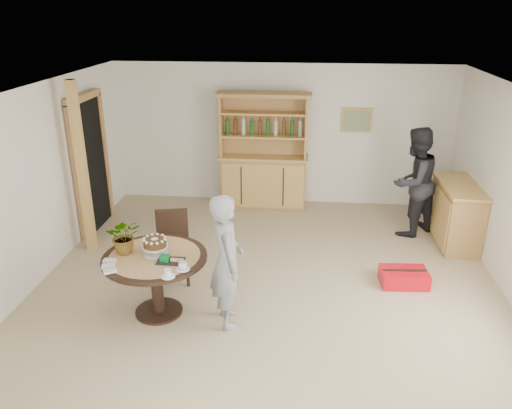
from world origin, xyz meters
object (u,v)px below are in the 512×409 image
object	(u,v)px
hutch	(264,169)
dining_chair	(173,241)
sideboard	(456,214)
teen_boy	(227,261)
red_suitcase	(404,277)
adult_person	(414,182)
dining_table	(156,268)

from	to	relation	value
hutch	dining_chair	bearing A→B (deg)	-109.34
sideboard	teen_boy	size ratio (longest dim) A/B	0.80
sideboard	red_suitcase	size ratio (longest dim) A/B	2.01
hutch	adult_person	distance (m)	2.61
sideboard	dining_table	xyz separation A→B (m)	(-3.98, -2.32, 0.13)
sideboard	hutch	bearing A→B (deg)	157.79
sideboard	dining_table	distance (m)	4.61
dining_table	adult_person	distance (m)	4.25
teen_boy	hutch	bearing A→B (deg)	-20.23
dining_chair	teen_boy	xyz separation A→B (m)	(0.87, -0.93, 0.25)
dining_table	red_suitcase	bearing A→B (deg)	17.53
teen_boy	red_suitcase	xyz separation A→B (m)	(2.16, 1.05, -0.69)
hutch	red_suitcase	bearing A→B (deg)	-51.50
sideboard	red_suitcase	distance (m)	1.71
dining_table	red_suitcase	size ratio (longest dim) A/B	1.92
dining_chair	adult_person	world-z (taller)	adult_person
dining_table	dining_chair	xyz separation A→B (m)	(-0.02, 0.83, -0.07)
red_suitcase	sideboard	bearing A→B (deg)	50.83
sideboard	adult_person	xyz separation A→B (m)	(-0.62, 0.27, 0.39)
adult_person	dining_chair	bearing A→B (deg)	-13.87
sideboard	adult_person	world-z (taller)	adult_person
dining_table	dining_chair	bearing A→B (deg)	91.26
dining_table	dining_chair	size ratio (longest dim) A/B	1.27
sideboard	dining_chair	size ratio (longest dim) A/B	1.33
dining_table	dining_chair	distance (m)	0.83
adult_person	sideboard	bearing A→B (deg)	115.11
dining_table	teen_boy	distance (m)	0.88
dining_chair	red_suitcase	xyz separation A→B (m)	(3.03, 0.12, -0.43)
hutch	red_suitcase	world-z (taller)	hutch
dining_chair	teen_boy	bearing A→B (deg)	-60.07
teen_boy	adult_person	xyz separation A→B (m)	(2.51, 2.69, 0.08)
sideboard	adult_person	distance (m)	0.78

